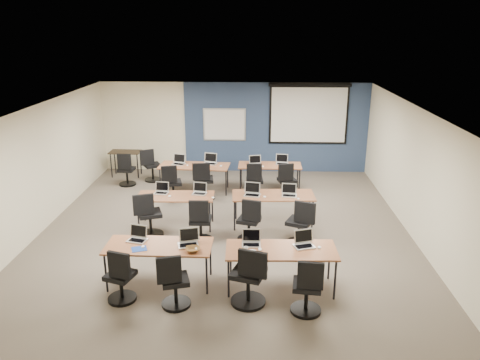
{
  "coord_description": "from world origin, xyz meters",
  "views": [
    {
      "loc": [
        0.68,
        -9.38,
        4.31
      ],
      "look_at": [
        0.32,
        0.4,
        1.04
      ],
      "focal_mm": 35.0,
      "sensor_mm": 36.0,
      "label": 1
    }
  ],
  "objects_px": {
    "task_chair_11": "(287,184)",
    "laptop_11": "(282,162)",
    "laptop_7": "(289,193)",
    "laptop_1": "(189,241)",
    "laptop_6": "(252,192)",
    "task_chair_3": "(307,291)",
    "laptop_4": "(162,190)",
    "laptop_2": "(251,241)",
    "laptop_10": "(255,163)",
    "training_table_front_right": "(281,252)",
    "spare_chair_a": "(151,168)",
    "task_chair_7": "(300,227)",
    "projector_screen": "(309,111)",
    "laptop_5": "(200,191)",
    "laptop_9": "(210,161)",
    "laptop_0": "(138,237)",
    "task_chair_8": "(172,186)",
    "whiteboard": "(224,125)",
    "laptop_8": "(179,162)",
    "training_table_mid_right": "(273,197)",
    "task_chair_9": "(203,184)",
    "training_table_back_left": "(194,167)",
    "task_chair_10": "(254,183)",
    "training_table_back_right": "(270,167)",
    "laptop_3": "(304,242)",
    "utility_table": "(125,155)",
    "task_chair_4": "(149,218)",
    "task_chair_6": "(250,224)",
    "training_table_mid_left": "(176,198)",
    "task_chair_1": "(174,285)",
    "task_chair_0": "(121,280)",
    "task_chair_2": "(249,281)"
  },
  "relations": [
    {
      "from": "laptop_4",
      "to": "laptop_7",
      "type": "relative_size",
      "value": 0.94
    },
    {
      "from": "task_chair_2",
      "to": "utility_table",
      "type": "distance_m",
      "value": 7.67
    },
    {
      "from": "laptop_8",
      "to": "laptop_9",
      "type": "height_order",
      "value": "laptop_9"
    },
    {
      "from": "task_chair_1",
      "to": "task_chair_11",
      "type": "height_order",
      "value": "task_chair_11"
    },
    {
      "from": "laptop_2",
      "to": "training_table_back_right",
      "type": "bearing_deg",
      "value": 83.94
    },
    {
      "from": "task_chair_4",
      "to": "task_chair_6",
      "type": "distance_m",
      "value": 2.14
    },
    {
      "from": "task_chair_9",
      "to": "laptop_11",
      "type": "distance_m",
      "value": 2.25
    },
    {
      "from": "task_chair_10",
      "to": "training_table_back_right",
      "type": "bearing_deg",
      "value": 50.46
    },
    {
      "from": "laptop_4",
      "to": "laptop_9",
      "type": "distance_m",
      "value": 2.51
    },
    {
      "from": "laptop_5",
      "to": "training_table_back_left",
      "type": "bearing_deg",
      "value": 110.99
    },
    {
      "from": "whiteboard",
      "to": "task_chair_7",
      "type": "distance_m",
      "value": 5.52
    },
    {
      "from": "laptop_9",
      "to": "laptop_11",
      "type": "xyz_separation_m",
      "value": [
        1.94,
        0.05,
        -0.0
      ]
    },
    {
      "from": "task_chair_6",
      "to": "task_chair_8",
      "type": "height_order",
      "value": "task_chair_6"
    },
    {
      "from": "task_chair_6",
      "to": "training_table_mid_left",
      "type": "bearing_deg",
      "value": 171.9
    },
    {
      "from": "laptop_7",
      "to": "task_chair_11",
      "type": "height_order",
      "value": "laptop_7"
    },
    {
      "from": "laptop_2",
      "to": "laptop_8",
      "type": "xyz_separation_m",
      "value": [
        -2.02,
        4.78,
        0.0
      ]
    },
    {
      "from": "training_table_mid_left",
      "to": "laptop_4",
      "type": "relative_size",
      "value": 5.52
    },
    {
      "from": "task_chair_1",
      "to": "task_chair_4",
      "type": "xyz_separation_m",
      "value": [
        -0.98,
        2.59,
        0.02
      ]
    },
    {
      "from": "task_chair_11",
      "to": "laptop_11",
      "type": "bearing_deg",
      "value": 82.46
    },
    {
      "from": "task_chair_2",
      "to": "laptop_11",
      "type": "xyz_separation_m",
      "value": [
        0.78,
        5.61,
        0.36
      ]
    },
    {
      "from": "task_chair_7",
      "to": "projector_screen",
      "type": "bearing_deg",
      "value": 105.72
    },
    {
      "from": "training_table_mid_right",
      "to": "task_chair_3",
      "type": "bearing_deg",
      "value": -85.79
    },
    {
      "from": "task_chair_11",
      "to": "laptop_4",
      "type": "bearing_deg",
      "value": -164.89
    },
    {
      "from": "laptop_1",
      "to": "task_chair_11",
      "type": "height_order",
      "value": "laptop_1"
    },
    {
      "from": "laptop_6",
      "to": "task_chair_8",
      "type": "relative_size",
      "value": 0.36
    },
    {
      "from": "training_table_mid_left",
      "to": "laptop_2",
      "type": "relative_size",
      "value": 5.28
    },
    {
      "from": "laptop_5",
      "to": "task_chair_8",
      "type": "bearing_deg",
      "value": 131.89
    },
    {
      "from": "laptop_10",
      "to": "laptop_4",
      "type": "bearing_deg",
      "value": -146.14
    },
    {
      "from": "laptop_0",
      "to": "laptop_8",
      "type": "xyz_separation_m",
      "value": [
        -0.03,
        4.68,
        0.0
      ]
    },
    {
      "from": "laptop_11",
      "to": "laptop_5",
      "type": "bearing_deg",
      "value": -121.06
    },
    {
      "from": "laptop_9",
      "to": "utility_table",
      "type": "distance_m",
      "value": 2.86
    },
    {
      "from": "laptop_5",
      "to": "task_chair_8",
      "type": "xyz_separation_m",
      "value": [
        -0.89,
        1.45,
        -0.39
      ]
    },
    {
      "from": "task_chair_4",
      "to": "utility_table",
      "type": "height_order",
      "value": "task_chair_4"
    },
    {
      "from": "projector_screen",
      "to": "laptop_9",
      "type": "bearing_deg",
      "value": -148.83
    },
    {
      "from": "laptop_4",
      "to": "laptop_11",
      "type": "bearing_deg",
      "value": 46.96
    },
    {
      "from": "task_chair_0",
      "to": "projector_screen",
      "type": "bearing_deg",
      "value": 80.48
    },
    {
      "from": "laptop_2",
      "to": "whiteboard",
      "type": "bearing_deg",
      "value": 96.95
    },
    {
      "from": "spare_chair_a",
      "to": "task_chair_9",
      "type": "bearing_deg",
      "value": -69.24
    },
    {
      "from": "laptop_0",
      "to": "laptop_11",
      "type": "distance_m",
      "value": 5.54
    },
    {
      "from": "laptop_2",
      "to": "laptop_10",
      "type": "xyz_separation_m",
      "value": [
        0.03,
        4.76,
        0.0
      ]
    },
    {
      "from": "task_chair_3",
      "to": "laptop_9",
      "type": "relative_size",
      "value": 2.71
    },
    {
      "from": "task_chair_0",
      "to": "task_chair_10",
      "type": "height_order",
      "value": "task_chair_10"
    },
    {
      "from": "laptop_0",
      "to": "task_chair_4",
      "type": "xyz_separation_m",
      "value": [
        -0.2,
        1.68,
        -0.37
      ]
    },
    {
      "from": "whiteboard",
      "to": "laptop_3",
      "type": "bearing_deg",
      "value": -74.68
    },
    {
      "from": "training_table_front_right",
      "to": "spare_chair_a",
      "type": "xyz_separation_m",
      "value": [
        -3.45,
        5.64,
        -0.29
      ]
    },
    {
      "from": "training_table_mid_right",
      "to": "task_chair_11",
      "type": "bearing_deg",
      "value": 73.8
    },
    {
      "from": "laptop_0",
      "to": "task_chair_8",
      "type": "distance_m",
      "value": 3.87
    },
    {
      "from": "task_chair_4",
      "to": "laptop_10",
      "type": "bearing_deg",
      "value": 33.52
    },
    {
      "from": "task_chair_3",
      "to": "laptop_4",
      "type": "xyz_separation_m",
      "value": [
        -2.92,
        3.41,
        0.39
      ]
    },
    {
      "from": "laptop_1",
      "to": "laptop_6",
      "type": "xyz_separation_m",
      "value": [
        1.06,
        2.49,
        0.0
      ]
    }
  ]
}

